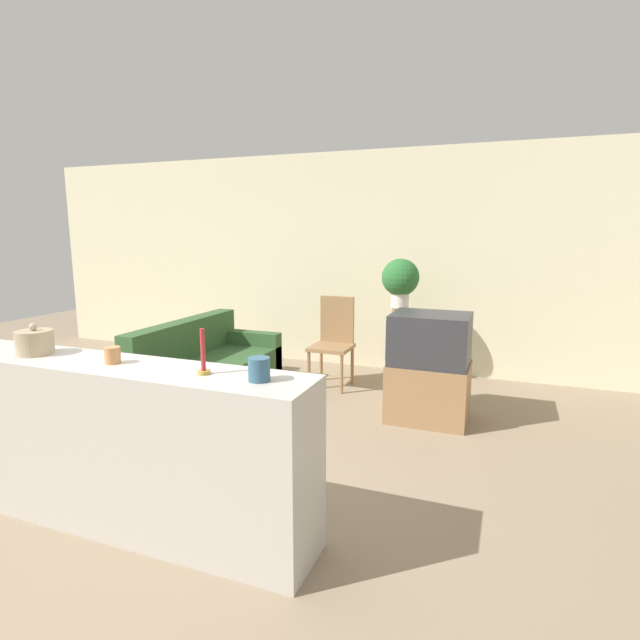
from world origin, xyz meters
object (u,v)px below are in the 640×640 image
at_px(television, 430,339).
at_px(wooden_chair, 334,338).
at_px(couch, 206,371).
at_px(decorative_bowl, 35,342).
at_px(potted_plant, 400,279).

bearing_deg(television, wooden_chair, 149.62).
bearing_deg(couch, decorative_bowl, -83.73).
relative_size(couch, decorative_bowl, 8.06).
relative_size(wooden_chair, potted_plant, 1.83).
bearing_deg(decorative_bowl, potted_plant, 65.19).
bearing_deg(wooden_chair, decorative_bowl, -105.89).
distance_m(couch, wooden_chair, 1.44).
xyz_separation_m(wooden_chair, decorative_bowl, (-0.86, -3.03, 0.52)).
relative_size(couch, potted_plant, 3.17).
bearing_deg(couch, television, 5.36).
bearing_deg(wooden_chair, television, -30.38).
relative_size(potted_plant, decorative_bowl, 2.54).
bearing_deg(decorative_bowl, wooden_chair, 74.11).
xyz_separation_m(couch, potted_plant, (1.78, 1.20, 0.92)).
height_order(wooden_chair, potted_plant, potted_plant).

